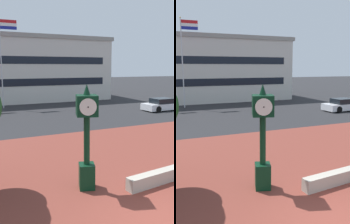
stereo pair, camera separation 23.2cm
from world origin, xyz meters
TOP-DOWN VIEW (x-y plane):
  - plaza_brick_paving at (0.00, 3.62)m, footprint 44.00×15.23m
  - planter_wall at (1.76, 2.43)m, footprint 3.22×0.76m
  - street_clock at (-1.06, 3.20)m, footprint 0.92×0.94m
  - car_street_near at (13.56, 16.22)m, footprint 4.59×2.08m
  - flagpole_secondary at (-1.28, 24.67)m, footprint 1.87×0.14m
  - civic_building at (-0.26, 33.08)m, footprint 27.51×13.18m

SIDE VIEW (x-z plane):
  - plaza_brick_paving at x=0.00m, z-range 0.00..0.01m
  - planter_wall at x=1.76m, z-range 0.00..0.50m
  - car_street_near at x=13.56m, z-range -0.07..1.21m
  - street_clock at x=-1.06m, z-range 0.12..4.01m
  - civic_building at x=-0.26m, z-range 0.01..8.47m
  - flagpole_secondary at x=-1.28m, z-range 0.96..10.68m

